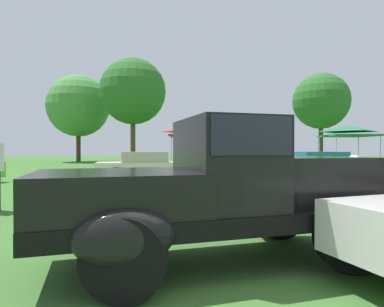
{
  "coord_description": "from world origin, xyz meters",
  "views": [
    {
      "loc": [
        -0.86,
        -3.6,
        1.35
      ],
      "look_at": [
        -0.84,
        3.65,
        1.24
      ],
      "focal_mm": 30.93,
      "sensor_mm": 36.0,
      "label": 1
    }
  ],
  "objects_px": {
    "show_car_teal": "(322,166)",
    "canopy_tent_left_field": "(194,130)",
    "feature_pickup_truck": "(219,189)",
    "canopy_tent_center_field": "(347,130)",
    "show_car_cream": "(147,167)"
  },
  "relations": [
    {
      "from": "show_car_cream",
      "to": "canopy_tent_center_field",
      "type": "relative_size",
      "value": 1.62
    },
    {
      "from": "show_car_teal",
      "to": "canopy_tent_center_field",
      "type": "height_order",
      "value": "canopy_tent_center_field"
    },
    {
      "from": "canopy_tent_left_field",
      "to": "feature_pickup_truck",
      "type": "bearing_deg",
      "value": -89.32
    },
    {
      "from": "feature_pickup_truck",
      "to": "canopy_tent_left_field",
      "type": "bearing_deg",
      "value": 90.68
    },
    {
      "from": "feature_pickup_truck",
      "to": "show_car_teal",
      "type": "xyz_separation_m",
      "value": [
        5.16,
        9.91,
        -0.26
      ]
    },
    {
      "from": "show_car_teal",
      "to": "feature_pickup_truck",
      "type": "bearing_deg",
      "value": -117.51
    },
    {
      "from": "show_car_teal",
      "to": "canopy_tent_center_field",
      "type": "xyz_separation_m",
      "value": [
        3.61,
        5.42,
        1.82
      ]
    },
    {
      "from": "show_car_cream",
      "to": "canopy_tent_left_field",
      "type": "relative_size",
      "value": 1.53
    },
    {
      "from": "canopy_tent_left_field",
      "to": "canopy_tent_center_field",
      "type": "distance_m",
      "value": 8.95
    },
    {
      "from": "show_car_cream",
      "to": "show_car_teal",
      "type": "relative_size",
      "value": 1.0
    },
    {
      "from": "show_car_teal",
      "to": "canopy_tent_left_field",
      "type": "relative_size",
      "value": 1.52
    },
    {
      "from": "feature_pickup_truck",
      "to": "show_car_teal",
      "type": "relative_size",
      "value": 0.98
    },
    {
      "from": "feature_pickup_truck",
      "to": "canopy_tent_left_field",
      "type": "height_order",
      "value": "canopy_tent_left_field"
    },
    {
      "from": "show_car_teal",
      "to": "show_car_cream",
      "type": "bearing_deg",
      "value": -178.09
    },
    {
      "from": "canopy_tent_left_field",
      "to": "canopy_tent_center_field",
      "type": "relative_size",
      "value": 1.06
    }
  ]
}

